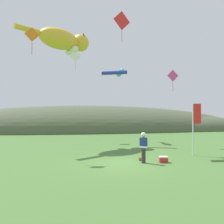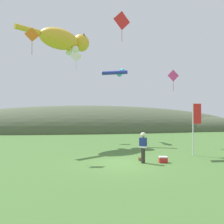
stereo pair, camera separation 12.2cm
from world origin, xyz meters
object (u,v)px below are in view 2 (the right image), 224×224
Objects in this scene: kite_diamond_pink at (173,76)px; kite_diamond_white at (76,56)px; festival_attendant at (143,147)px; kite_giant_cat at (64,40)px; festival_banner_pole at (195,121)px; kite_diamond_orange at (32,35)px; picnic_cooler at (163,160)px; kite_tube_streamer at (114,73)px; kite_diamond_red at (122,21)px; kite_spool at (140,159)px; kite_fish_windsock at (121,72)px.

kite_diamond_white is at bearing 147.21° from kite_diamond_pink.
festival_attendant is 0.89× the size of kite_diamond_pink.
kite_diamond_white is (1.09, 3.82, -0.42)m from kite_giant_cat.
festival_banner_pole is 12.71m from kite_diamond_orange.
kite_giant_cat is (-4.97, 8.49, 8.83)m from festival_attendant.
kite_diamond_white is at bearing 74.11° from kite_giant_cat.
picnic_cooler is 11.06m from kite_tube_streamer.
festival_banner_pole is 9.52m from kite_diamond_red.
festival_attendant is at bearing -85.83° from kite_diamond_red.
kite_spool is 0.10× the size of kite_fish_windsock.
kite_giant_cat is 2.50× the size of kite_tube_streamer.
kite_diamond_pink is at bearing 82.00° from festival_banner_pole.
kite_fish_windsock is (1.02, 10.45, 7.42)m from kite_spool.
kite_diamond_white is at bearing 108.50° from kite_spool.
kite_giant_cat is 3.29× the size of kite_diamond_orange.
kite_tube_streamer is 1.32× the size of kite_diamond_orange.
picnic_cooler is 9.89m from kite_diamond_pink.
kite_giant_cat reaches higher than picnic_cooler.
kite_fish_windsock is 7.37m from kite_diamond_red.
kite_diamond_white reaches higher than kite_tube_streamer.
kite_tube_streamer is 5.29m from kite_diamond_red.
kite_tube_streamer reaches higher than kite_spool.
kite_diamond_red is at bearing 149.39° from festival_banner_pole.
kite_diamond_white is 1.16× the size of kite_diamond_orange.
festival_attendant is at bearing 176.28° from picnic_cooler.
festival_attendant is 13.22m from kite_giant_cat.
kite_diamond_pink is (3.78, 6.68, 6.24)m from picnic_cooler.
festival_attendant is 12.99m from kite_fish_windsock.
kite_spool is at bearing -88.45° from kite_tube_streamer.
picnic_cooler is 11.91m from kite_diamond_orange.
kite_diamond_pink is at bearing 49.73° from kite_spool.
kite_diamond_red reaches higher than festival_attendant.
festival_banner_pole reaches higher than kite_spool.
kite_tube_streamer is (-1.41, 8.65, 6.74)m from picnic_cooler.
kite_diamond_orange is 0.95× the size of kite_diamond_pink.
kite_spool is 0.10× the size of kite_diamond_white.
kite_diamond_orange reaches higher than kite_tube_streamer.
kite_giant_cat is at bearing 122.59° from kite_spool.
kite_spool is at bearing -95.57° from kite_fish_windsock.
kite_spool is at bearing -130.27° from kite_diamond_pink.
kite_diamond_red is at bearing -91.49° from kite_tube_streamer.
kite_diamond_white is at bearing 114.35° from kite_diamond_red.
picnic_cooler is 0.09× the size of kite_giant_cat.
kite_diamond_red reaches higher than festival_banner_pole.
kite_diamond_orange reaches higher than kite_diamond_pink.
kite_diamond_orange is (-11.15, 1.54, 5.91)m from festival_banner_pole.
picnic_cooler reaches higher than kite_spool.
kite_giant_cat reaches higher than kite_spool.
kite_diamond_red is at bearing -65.65° from kite_diamond_white.
kite_giant_cat is at bearing 125.77° from picnic_cooler.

